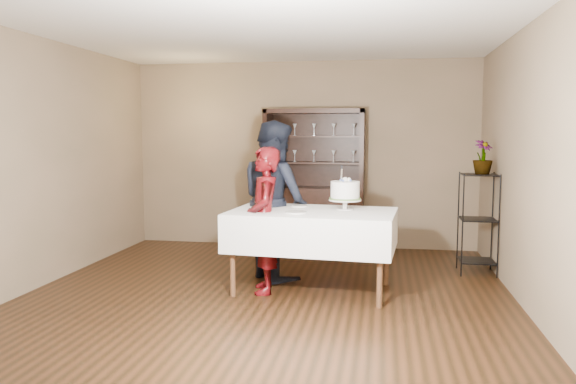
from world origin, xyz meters
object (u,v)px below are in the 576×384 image
Objects in this scene: man at (275,200)px; cake at (345,192)px; potted_plant at (483,157)px; china_hutch at (314,203)px; woman at (264,220)px; cake_table at (312,230)px; plant_etagere at (478,219)px.

cake is (0.82, -0.33, 0.14)m from man.
potted_plant is (2.37, 0.58, 0.48)m from man.
china_hutch reaches higher than potted_plant.
cake is (0.82, 0.27, 0.28)m from woman.
man reaches higher than woman.
cake_table is 0.53m from cake.
china_hutch is at bearing 153.37° from potted_plant.
woman reaches higher than cake.
china_hutch is 1.67× the size of plant_etagere.
woman is 0.91m from cake.
cake_table is 3.77× the size of cake.
woman is at bearing -96.44° from china_hutch.
man is at bearing -165.88° from plant_etagere.
woman is 3.82× the size of potted_plant.
china_hutch reaches higher than cake_table.
china_hutch is at bearing 153.17° from plant_etagere.
woman is 3.22× the size of cake.
plant_etagere is at bearing -26.83° from china_hutch.
cake_table is 0.74m from man.
plant_etagere is 2.42m from man.
man is (-0.00, 0.60, 0.14)m from woman.
cake_table is 2.28m from potted_plant.
china_hutch is at bearing 159.06° from woman.
cake is at bearing 25.33° from cake_table.
man is 0.90m from cake.
cake_table is at bearing 88.80° from woman.
woman is at bearing 140.29° from man.
cake_table is 1.17× the size of woman.
woman is at bearing -152.93° from plant_etagere.
plant_etagere is 2.62m from woman.
potted_plant is (1.87, 1.07, 0.73)m from cake_table.
plant_etagere is 2.53× the size of cake.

